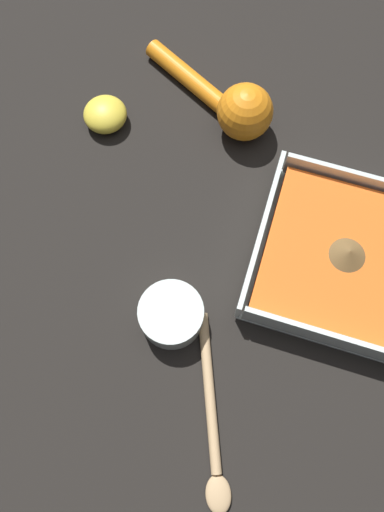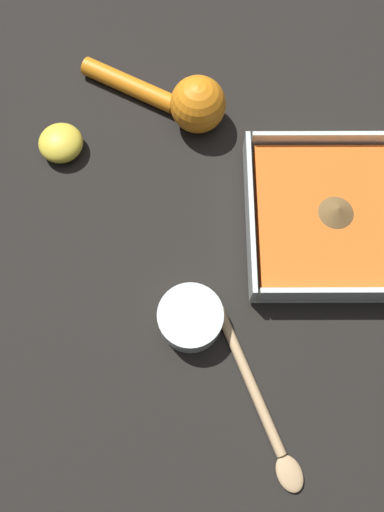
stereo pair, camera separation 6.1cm
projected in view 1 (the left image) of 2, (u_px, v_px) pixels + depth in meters
ground_plane at (342, 252)px, 0.63m from camera, size 4.00×4.00×0.00m
square_dish at (341, 258)px, 0.61m from camera, size 0.21×0.21×0.05m
spice_bowl at (171, 315)px, 0.59m from camera, size 0.08×0.08×0.04m
lemon_squeezer at (234, 105)px, 0.67m from camera, size 0.13×0.20×0.08m
lemon_half at (105, 114)px, 0.68m from camera, size 0.06×0.06×0.03m
wooden_spoon at (212, 420)px, 0.56m from camera, size 0.21×0.10×0.01m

